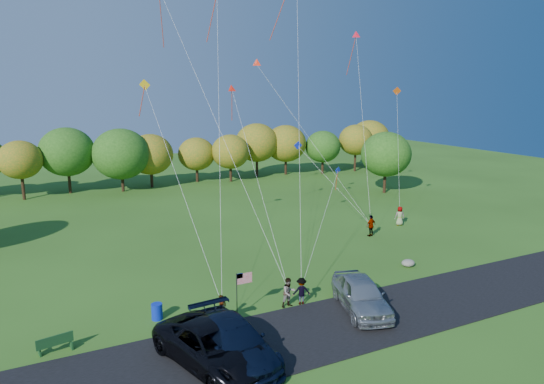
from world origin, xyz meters
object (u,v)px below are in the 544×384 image
at_px(flyer_e, 400,216).
at_px(flyer_c, 301,291).
at_px(minivan_navy, 234,342).
at_px(minivan_silver, 361,294).
at_px(minivan_dark, 212,346).
at_px(flyer_b, 289,292).
at_px(flyer_d, 371,226).
at_px(trash_barrel, 157,312).
at_px(park_bench, 55,343).
at_px(flyer_a, 222,308).

bearing_deg(flyer_e, flyer_c, 53.17).
height_order(minivan_navy, minivan_silver, minivan_silver).
xyz_separation_m(minivan_dark, minivan_silver, (9.44, 1.48, 0.06)).
bearing_deg(flyer_b, flyer_c, -4.71).
xyz_separation_m(minivan_dark, flyer_d, (18.92, 12.88, -0.02)).
bearing_deg(flyer_d, minivan_silver, 38.41).
bearing_deg(minivan_navy, trash_barrel, 106.99).
distance_m(minivan_dark, minivan_silver, 9.55).
bearing_deg(minivan_dark, flyer_c, 12.32).
distance_m(flyer_e, park_bench, 31.56).
bearing_deg(minivan_navy, flyer_a, 73.01).
bearing_deg(flyer_a, minivan_navy, -133.69).
bearing_deg(flyer_b, trash_barrel, 161.15).
relative_size(minivan_navy, flyer_e, 3.49).
relative_size(flyer_b, trash_barrel, 1.95).
bearing_deg(flyer_d, flyer_e, -172.47).
distance_m(minivan_navy, flyer_e, 26.75).
xyz_separation_m(flyer_d, trash_barrel, (-20.14, -7.26, -0.48)).
height_order(flyer_d, trash_barrel, flyer_d).
bearing_deg(minivan_dark, flyer_a, 46.70).
bearing_deg(flyer_d, trash_barrel, 7.97).
bearing_deg(flyer_a, minivan_silver, -48.27).
xyz_separation_m(flyer_c, trash_barrel, (-8.09, 1.83, -0.36)).
relative_size(flyer_b, park_bench, 1.05).
distance_m(minivan_navy, minivan_silver, 8.55).
bearing_deg(flyer_c, flyer_d, -125.15).
bearing_deg(minivan_dark, flyer_b, 15.61).
distance_m(minivan_silver, trash_barrel, 11.45).
height_order(flyer_b, flyer_d, flyer_d).
height_order(flyer_e, trash_barrel, flyer_e).
bearing_deg(flyer_a, flyer_d, -3.09).
relative_size(minivan_silver, flyer_a, 3.68).
bearing_deg(trash_barrel, flyer_d, 19.82).
distance_m(minivan_silver, flyer_e, 19.10).
bearing_deg(flyer_b, minivan_navy, -146.46).
bearing_deg(park_bench, flyer_b, -13.44).
distance_m(flyer_c, flyer_d, 15.10).
relative_size(minivan_navy, trash_barrel, 6.89).
bearing_deg(flyer_a, trash_barrel, 118.57).
height_order(flyer_d, park_bench, flyer_d).
bearing_deg(flyer_a, flyer_c, -31.20).
height_order(minivan_dark, minivan_silver, minivan_silver).
relative_size(flyer_e, trash_barrel, 1.97).
bearing_deg(minivan_dark, park_bench, 129.66).
distance_m(minivan_silver, flyer_b, 4.13).
height_order(flyer_a, flyer_d, flyer_d).
relative_size(minivan_dark, flyer_c, 3.97).
distance_m(flyer_d, park_bench, 26.76).
distance_m(flyer_a, flyer_b, 4.11).
bearing_deg(minivan_silver, minivan_dark, -154.22).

